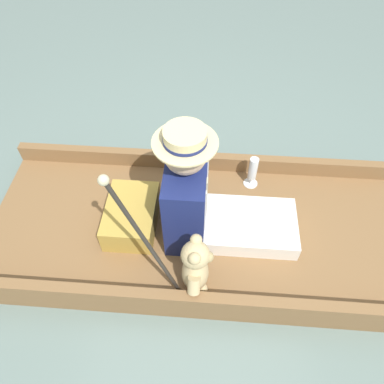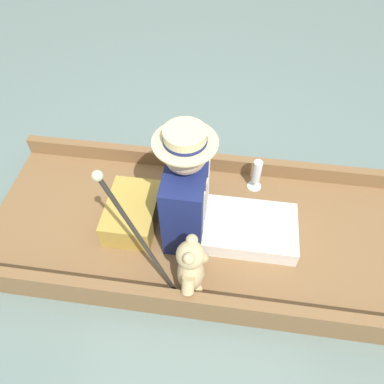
# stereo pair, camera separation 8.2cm
# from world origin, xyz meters

# --- Properties ---
(ground_plane) EXTENTS (16.00, 16.00, 0.00)m
(ground_plane) POSITION_xyz_m (0.00, 0.00, 0.00)
(ground_plane) COLOR slate
(punt_boat) EXTENTS (1.07, 2.53, 0.22)m
(punt_boat) POSITION_xyz_m (0.00, 0.00, 0.06)
(punt_boat) COLOR brown
(punt_boat) RESTS_ON ground_plane
(seat_cushion) EXTENTS (0.42, 0.29, 0.17)m
(seat_cushion) POSITION_xyz_m (0.01, -0.38, 0.19)
(seat_cushion) COLOR #B7933D
(seat_cushion) RESTS_ON punt_boat
(seated_person) EXTENTS (0.41, 0.82, 0.78)m
(seated_person) POSITION_xyz_m (0.01, 0.05, 0.38)
(seated_person) COLOR white
(seated_person) RESTS_ON punt_boat
(teddy_bear) EXTENTS (0.28, 0.16, 0.40)m
(teddy_bear) POSITION_xyz_m (0.38, 0.03, 0.29)
(teddy_bear) COLOR tan
(teddy_bear) RESTS_ON punt_boat
(wine_glass) EXTENTS (0.09, 0.09, 0.23)m
(wine_glass) POSITION_xyz_m (-0.38, 0.35, 0.24)
(wine_glass) COLOR silver
(wine_glass) RESTS_ON punt_boat
(walking_cane) EXTENTS (0.04, 0.29, 0.93)m
(walking_cane) POSITION_xyz_m (0.44, -0.20, 0.64)
(walking_cane) COLOR #2D2823
(walking_cane) RESTS_ON punt_boat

